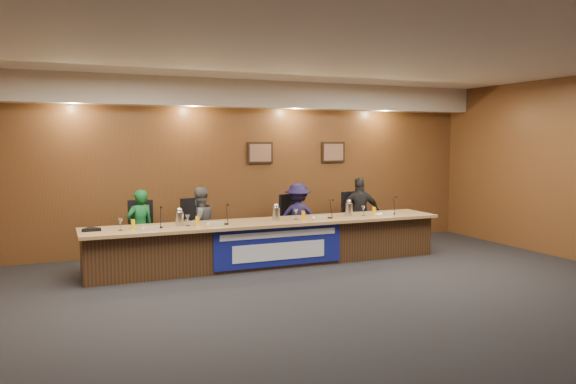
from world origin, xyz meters
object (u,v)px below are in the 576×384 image
at_px(office_chair_a, 139,237).
at_px(panelist_a, 140,228).
at_px(panelist_c, 298,218).
at_px(speakerphone, 91,229).
at_px(carafe_mid, 276,214).
at_px(office_chair_b, 198,233).
at_px(panelist_d, 360,213).
at_px(office_chair_d, 357,222).
at_px(banner, 279,246).
at_px(office_chair_c, 296,226).
at_px(dais_body, 270,244).
at_px(panelist_b, 200,224).
at_px(carafe_left, 180,219).
at_px(carafe_right, 349,210).

bearing_deg(office_chair_a, panelist_a, -74.90).
relative_size(panelist_c, speakerphone, 4.07).
bearing_deg(panelist_a, carafe_mid, 143.41).
distance_m(panelist_a, office_chair_b, 1.02).
height_order(panelist_d, carafe_mid, panelist_d).
bearing_deg(panelist_d, office_chair_d, -74.09).
height_order(banner, office_chair_c, banner).
height_order(panelist_a, carafe_mid, panelist_a).
xyz_separation_m(office_chair_a, speakerphone, (-0.81, -0.83, 0.30)).
relative_size(dais_body, panelist_b, 4.66).
bearing_deg(banner, office_chair_a, 148.59).
bearing_deg(panelist_d, panelist_a, 15.91).
distance_m(office_chair_c, carafe_mid, 1.21).
bearing_deg(panelist_b, office_chair_c, 164.57).
distance_m(office_chair_a, office_chair_c, 2.87).
bearing_deg(carafe_mid, carafe_left, 178.91).
distance_m(panelist_b, panelist_c, 1.87).
bearing_deg(office_chair_a, carafe_left, -44.06).
height_order(panelist_c, speakerphone, panelist_c).
xyz_separation_m(panelist_d, carafe_right, (-0.68, -0.77, 0.18)).
height_order(panelist_b, office_chair_b, panelist_b).
height_order(office_chair_b, carafe_right, carafe_right).
xyz_separation_m(office_chair_a, carafe_right, (3.52, -0.87, 0.39)).
height_order(banner, panelist_c, panelist_c).
distance_m(office_chair_b, office_chair_c, 1.87).
relative_size(panelist_c, carafe_mid, 5.89).
relative_size(panelist_c, office_chair_d, 2.71).
distance_m(banner, office_chair_c, 1.50).
relative_size(banner, office_chair_a, 4.58).
bearing_deg(panelist_c, office_chair_c, -71.17).
bearing_deg(carafe_right, banner, -166.03).
height_order(panelist_a, panelist_d, panelist_d).
xyz_separation_m(panelist_b, office_chair_b, (0.00, 0.10, -0.16)).
height_order(panelist_a, carafe_left, panelist_a).
relative_size(carafe_mid, speakerphone, 0.69).
bearing_deg(panelist_a, panelist_c, 163.44).
bearing_deg(office_chair_d, panelist_a, 169.58).
bearing_deg(office_chair_d, office_chair_c, 168.22).
xyz_separation_m(dais_body, panelist_a, (-2.04, 0.73, 0.29)).
xyz_separation_m(dais_body, carafe_mid, (0.09, -0.05, 0.51)).
distance_m(panelist_a, office_chair_c, 2.88).
bearing_deg(office_chair_c, dais_body, -150.85).
height_order(office_chair_a, carafe_left, carafe_left).
height_order(panelist_a, office_chair_a, panelist_a).
height_order(panelist_a, panelist_b, panelist_b).
distance_m(office_chair_c, speakerphone, 3.79).
bearing_deg(office_chair_b, speakerphone, -172.23).
distance_m(office_chair_d, speakerphone, 5.09).
relative_size(office_chair_b, carafe_left, 2.17).
relative_size(dais_body, office_chair_b, 12.50).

